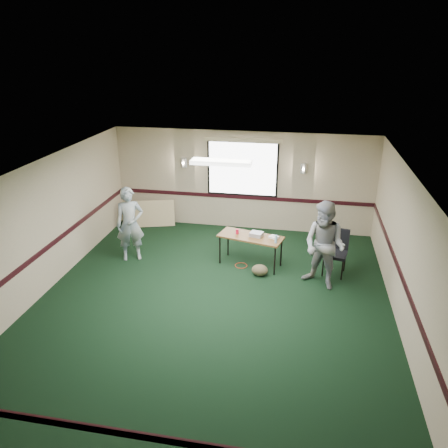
% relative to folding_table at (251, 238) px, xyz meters
% --- Properties ---
extents(ground, '(8.00, 8.00, 0.00)m').
position_rel_folding_table_xyz_m(ground, '(-0.52, -1.82, -0.68)').
color(ground, black).
rests_on(ground, ground).
extents(room_shell, '(8.00, 8.02, 8.00)m').
position_rel_folding_table_xyz_m(room_shell, '(-0.52, 0.31, 0.90)').
color(room_shell, '#C5B08E').
rests_on(room_shell, ground).
extents(folding_table, '(1.55, 0.92, 0.73)m').
position_rel_folding_table_xyz_m(folding_table, '(0.00, 0.00, 0.00)').
color(folding_table, '#4F3216').
rests_on(folding_table, ground).
extents(projector, '(0.33, 0.29, 0.09)m').
position_rel_folding_table_xyz_m(projector, '(0.13, 0.02, 0.10)').
color(projector, gray).
rests_on(projector, folding_table).
extents(game_console, '(0.24, 0.23, 0.05)m').
position_rel_folding_table_xyz_m(game_console, '(0.53, -0.02, 0.08)').
color(game_console, silver).
rests_on(game_console, folding_table).
extents(red_cup, '(0.07, 0.07, 0.11)m').
position_rel_folding_table_xyz_m(red_cup, '(-0.33, 0.08, 0.11)').
color(red_cup, red).
rests_on(red_cup, folding_table).
extents(water_bottle, '(0.06, 0.06, 0.19)m').
position_rel_folding_table_xyz_m(water_bottle, '(0.59, -0.26, 0.15)').
color(water_bottle, '#8DC5E6').
rests_on(water_bottle, folding_table).
extents(duffel_bag, '(0.43, 0.38, 0.26)m').
position_rel_folding_table_xyz_m(duffel_bag, '(0.28, -0.47, -0.55)').
color(duffel_bag, '#4B402B').
rests_on(duffel_bag, ground).
extents(cable_coil, '(0.38, 0.38, 0.01)m').
position_rel_folding_table_xyz_m(cable_coil, '(-0.19, -0.11, -0.67)').
color(cable_coil, red).
rests_on(cable_coil, ground).
extents(folded_table, '(1.44, 0.62, 0.74)m').
position_rel_folding_table_xyz_m(folded_table, '(-3.11, 1.78, -0.31)').
color(folded_table, tan).
rests_on(folded_table, ground).
extents(conference_chair, '(0.58, 0.60, 1.02)m').
position_rel_folding_table_xyz_m(conference_chair, '(1.92, 0.01, -0.08)').
color(conference_chair, black).
rests_on(conference_chair, ground).
extents(person_left, '(0.76, 0.65, 1.77)m').
position_rel_folding_table_xyz_m(person_left, '(-2.82, -0.19, 0.21)').
color(person_left, '#38547B').
rests_on(person_left, ground).
extents(person_right, '(1.15, 1.08, 1.88)m').
position_rel_folding_table_xyz_m(person_right, '(1.61, -0.67, 0.27)').
color(person_right, '#7587B6').
rests_on(person_right, ground).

